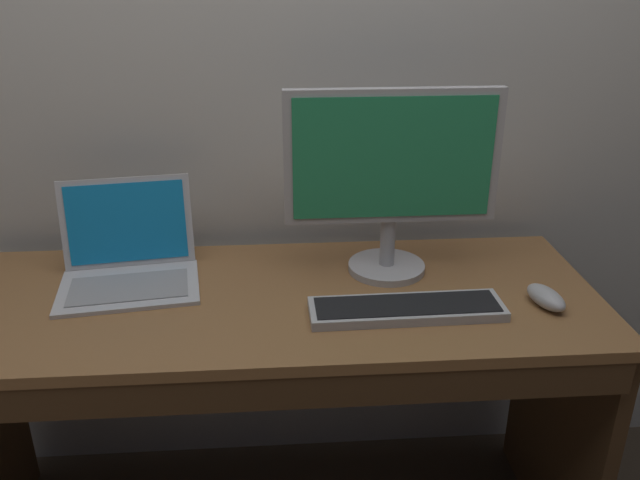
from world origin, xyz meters
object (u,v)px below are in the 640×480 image
Objects in this scene: laptop_silver at (128,257)px; computer_mouse at (546,297)px; external_monitor at (392,174)px; wired_keyboard at (407,309)px.

laptop_silver is 3.01× the size of computer_mouse.
computer_mouse is (0.34, -0.20, -0.24)m from external_monitor.
computer_mouse is (0.98, -0.21, -0.04)m from laptop_silver.
laptop_silver is 0.68m from external_monitor.
laptop_silver is 1.01m from computer_mouse.
external_monitor reaches higher than laptop_silver.
external_monitor is at bearing 134.04° from computer_mouse.
external_monitor is (0.65, -0.01, 0.21)m from laptop_silver.
wired_keyboard is 0.33m from computer_mouse.
laptop_silver is 0.70× the size of external_monitor.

